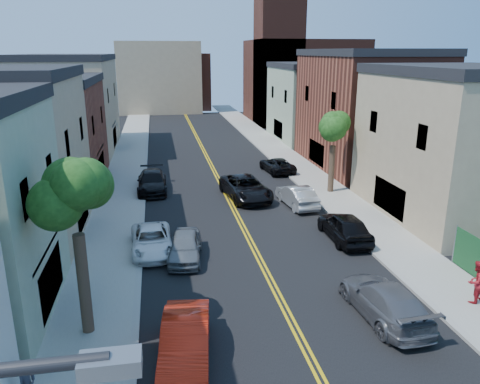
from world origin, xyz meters
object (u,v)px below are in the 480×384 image
red_sedan (185,342)px  grey_car_left (185,246)px  silver_car_right (297,196)px  black_suv_lane (246,188)px  black_car_right (345,226)px  dark_car_right_far (277,165)px  grey_car_right (385,300)px  pedestrian_right (476,282)px  white_pickup (152,240)px  black_car_left (152,182)px

red_sedan → grey_car_left: (0.53, 8.39, -0.07)m
silver_car_right → black_suv_lane: 3.95m
black_car_right → dark_car_right_far: black_car_right is taller
red_sedan → grey_car_right: (8.13, 1.41, -0.03)m
pedestrian_right → grey_car_left: bearing=-44.7°
grey_car_right → dark_car_right_far: 23.91m
red_sedan → black_car_right: bearing=50.7°
red_sedan → black_suv_lane: 18.91m
grey_car_right → dark_car_right_far: bearing=-97.2°
dark_car_right_far → grey_car_right: bearing=79.3°
white_pickup → grey_car_right: size_ratio=0.91×
black_car_left → black_suv_lane: 7.44m
dark_car_right_far → grey_car_left: bearing=54.6°
white_pickup → silver_car_right: bearing=28.7°
grey_car_right → black_car_left: bearing=-67.9°
white_pickup → black_car_right: black_car_right is taller
white_pickup → black_car_left: size_ratio=0.87×
red_sedan → silver_car_right: 18.02m
grey_car_right → black_suv_lane: size_ratio=0.87×
grey_car_left → black_suv_lane: bearing=69.5°
black_car_right → silver_car_right: 6.41m
red_sedan → grey_car_left: size_ratio=1.14×
black_car_left → dark_car_right_far: size_ratio=1.15×
grey_car_left → grey_car_right: bearing=-35.4°
black_car_left → grey_car_right: 21.81m
dark_car_right_far → red_sedan: bearing=62.1°
dark_car_right_far → black_suv_lane: 8.35m
grey_car_left → dark_car_right_far: 19.26m
red_sedan → silver_car_right: red_sedan is taller
black_car_right → grey_car_left: bearing=5.9°
grey_car_left → dark_car_right_far: size_ratio=0.89×
grey_car_right → silver_car_right: size_ratio=1.14×
white_pickup → grey_car_right: (9.30, -8.23, 0.09)m
white_pickup → silver_car_right: (9.96, 6.09, 0.09)m
silver_car_right → red_sedan: bearing=55.0°
red_sedan → white_pickup: bearing=103.5°
red_sedan → grey_car_left: red_sedan is taller
grey_car_right → black_car_right: (1.56, 7.97, 0.06)m
white_pickup → black_car_right: (10.86, -0.26, 0.16)m
black_car_left → white_pickup: bearing=-89.8°
red_sedan → black_car_right: size_ratio=0.99×
black_car_right → pedestrian_right: pedestrian_right is taller
black_car_left → dark_car_right_far: (11.00, 4.12, -0.13)m
red_sedan → grey_car_right: size_ratio=0.91×
black_car_left → silver_car_right: bearing=-28.3°
black_car_right → pedestrian_right: 8.23m
white_pickup → pedestrian_right: size_ratio=2.48×
red_sedan → black_car_left: bearing=99.8°
black_suv_lane → pedestrian_right: (6.74, -16.47, 0.28)m
black_car_right → silver_car_right: (-0.90, 6.35, -0.07)m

